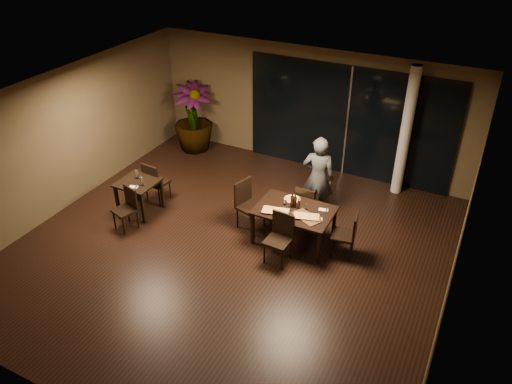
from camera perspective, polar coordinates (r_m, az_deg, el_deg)
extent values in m
plane|color=black|center=(9.91, -2.94, -6.47)|extent=(8.00, 8.00, 0.00)
cube|color=brown|center=(12.38, 6.18, 9.56)|extent=(8.00, 0.10, 3.00)
cube|color=brown|center=(6.64, -21.27, -15.17)|extent=(8.00, 0.10, 3.00)
cube|color=brown|center=(11.43, -21.26, 5.59)|extent=(0.10, 8.00, 3.00)
cube|color=brown|center=(8.16, 22.53, -5.58)|extent=(0.10, 8.00, 3.00)
cube|color=silver|center=(8.40, -3.51, 9.97)|extent=(8.00, 8.00, 0.04)
cube|color=black|center=(12.07, 10.43, 7.86)|extent=(5.00, 0.06, 2.70)
cylinder|color=silver|center=(11.47, 16.72, 6.53)|extent=(0.24, 0.24, 3.00)
cube|color=black|center=(9.72, 4.41, -2.10)|extent=(1.50, 1.00, 0.04)
cube|color=black|center=(9.83, -0.39, -4.20)|extent=(0.06, 0.06, 0.71)
cube|color=black|center=(9.41, 7.16, -6.37)|extent=(0.06, 0.06, 0.71)
cube|color=black|center=(10.49, 1.79, -1.68)|extent=(0.06, 0.06, 0.71)
cube|color=black|center=(10.09, 8.92, -3.59)|extent=(0.06, 0.06, 0.71)
cube|color=black|center=(10.90, -13.35, 1.10)|extent=(0.80, 0.80, 0.04)
cube|color=black|center=(11.08, -15.56, -0.98)|extent=(0.06, 0.06, 0.71)
cube|color=black|center=(10.68, -12.80, -1.87)|extent=(0.06, 0.06, 0.71)
cube|color=black|center=(11.50, -13.41, 0.64)|extent=(0.06, 0.06, 0.71)
cube|color=black|center=(11.12, -10.67, -0.16)|extent=(0.06, 0.06, 0.71)
cube|color=black|center=(10.45, 5.92, -1.49)|extent=(0.44, 0.44, 0.05)
cylinder|color=black|center=(10.65, 7.10, -2.26)|extent=(0.03, 0.03, 0.43)
cylinder|color=black|center=(10.75, 5.40, -1.77)|extent=(0.03, 0.03, 0.43)
cylinder|color=black|center=(10.38, 6.34, -3.20)|extent=(0.03, 0.03, 0.43)
cylinder|color=black|center=(10.49, 4.61, -2.68)|extent=(0.03, 0.03, 0.43)
cube|color=black|center=(10.17, 5.55, -0.87)|extent=(0.43, 0.06, 0.48)
cube|color=black|center=(9.34, 2.52, -5.63)|extent=(0.48, 0.48, 0.05)
cylinder|color=black|center=(9.42, 0.96, -7.00)|extent=(0.04, 0.04, 0.46)
cylinder|color=black|center=(9.29, 2.97, -7.71)|extent=(0.04, 0.04, 0.46)
cylinder|color=black|center=(9.68, 2.03, -5.81)|extent=(0.04, 0.04, 0.46)
cylinder|color=black|center=(9.55, 4.00, -6.48)|extent=(0.04, 0.04, 0.46)
cube|color=black|center=(9.33, 3.15, -3.71)|extent=(0.45, 0.07, 0.51)
cube|color=black|center=(10.21, -0.59, -1.74)|extent=(0.60, 0.60, 0.05)
cylinder|color=black|center=(10.12, -0.52, -3.78)|extent=(0.04, 0.04, 0.49)
cylinder|color=black|center=(10.36, 0.96, -2.84)|extent=(0.04, 0.04, 0.49)
cylinder|color=black|center=(10.34, -2.14, -2.93)|extent=(0.04, 0.04, 0.49)
cylinder|color=black|center=(10.58, -0.65, -2.03)|extent=(0.04, 0.04, 0.49)
cube|color=black|center=(10.19, -1.51, 0.01)|extent=(0.17, 0.48, 0.55)
cube|color=black|center=(9.64, 9.96, -4.88)|extent=(0.51, 0.51, 0.05)
cylinder|color=black|center=(9.93, 8.97, -5.16)|extent=(0.04, 0.04, 0.45)
cylinder|color=black|center=(9.65, 8.61, -6.40)|extent=(0.04, 0.04, 0.45)
cylinder|color=black|center=(9.91, 11.03, -5.50)|extent=(0.04, 0.04, 0.45)
cylinder|color=black|center=(9.62, 10.74, -6.75)|extent=(0.04, 0.04, 0.45)
cube|color=black|center=(9.48, 11.29, -3.86)|extent=(0.11, 0.44, 0.50)
cube|color=black|center=(11.37, -11.19, 1.13)|extent=(0.49, 0.49, 0.05)
cylinder|color=black|center=(11.48, -9.79, 0.30)|extent=(0.04, 0.04, 0.46)
cylinder|color=black|center=(11.70, -11.15, 0.79)|extent=(0.04, 0.04, 0.46)
cylinder|color=black|center=(11.26, -10.99, -0.52)|extent=(0.04, 0.04, 0.46)
cylinder|color=black|center=(11.48, -12.36, 0.00)|extent=(0.04, 0.04, 0.46)
cube|color=black|center=(11.12, -12.02, 1.81)|extent=(0.45, 0.08, 0.51)
cube|color=black|center=(10.58, -14.80, -2.05)|extent=(0.52, 0.52, 0.05)
cylinder|color=black|center=(10.76, -15.90, -3.00)|extent=(0.03, 0.03, 0.43)
cylinder|color=black|center=(10.51, -14.90, -3.75)|extent=(0.03, 0.03, 0.43)
cylinder|color=black|center=(10.89, -14.40, -2.29)|extent=(0.03, 0.03, 0.43)
cylinder|color=black|center=(10.64, -13.38, -3.00)|extent=(0.03, 0.03, 0.43)
cube|color=black|center=(10.54, -14.12, -0.58)|extent=(0.41, 0.16, 0.47)
imported|color=#313437|center=(10.46, 7.10, 1.62)|extent=(0.69, 0.53, 1.85)
imported|color=#1F4A18|center=(13.34, -7.20, 8.42)|extent=(1.40, 1.40, 1.82)
cube|color=#442A15|center=(9.60, 2.24, -2.28)|extent=(0.52, 0.28, 0.01)
cube|color=#4A2D17|center=(9.49, 5.77, -2.89)|extent=(0.64, 0.52, 0.01)
cylinder|color=#AA3912|center=(10.00, 4.16, -0.84)|extent=(0.32, 0.32, 0.01)
cylinder|color=white|center=(9.82, 3.35, -1.23)|extent=(0.07, 0.07, 0.08)
cylinder|color=white|center=(9.72, 5.69, -1.71)|extent=(0.08, 0.08, 0.09)
cube|color=silver|center=(9.47, 7.03, -3.09)|extent=(0.20, 0.16, 0.01)
cube|color=white|center=(9.74, 7.72, -2.04)|extent=(0.20, 0.14, 0.01)
cube|color=white|center=(10.69, -13.84, 0.55)|extent=(0.20, 0.16, 0.01)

